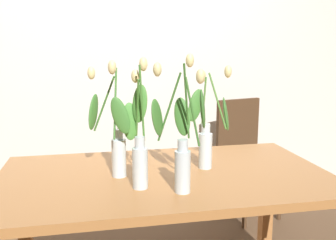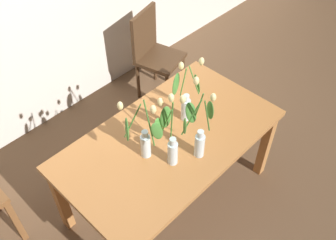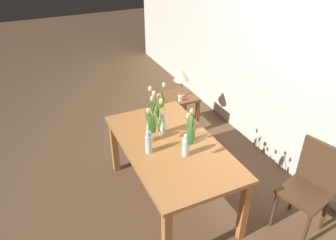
{
  "view_description": "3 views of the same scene",
  "coord_description": "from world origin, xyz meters",
  "px_view_note": "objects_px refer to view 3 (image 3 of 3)",
  "views": [
    {
      "loc": [
        -0.33,
        -1.72,
        1.35
      ],
      "look_at": [
        0.03,
        0.06,
        0.99
      ],
      "focal_mm": 40.34,
      "sensor_mm": 36.0,
      "label": 1
    },
    {
      "loc": [
        -1.28,
        -1.22,
        2.74
      ],
      "look_at": [
        -0.05,
        -0.03,
        0.98
      ],
      "focal_mm": 40.59,
      "sensor_mm": 36.0,
      "label": 2
    },
    {
      "loc": [
        2.37,
        -1.15,
        2.62
      ],
      "look_at": [
        -0.05,
        -0.01,
        1.0
      ],
      "focal_mm": 34.77,
      "sensor_mm": 36.0,
      "label": 3
    }
  ],
  "objects_px": {
    "dining_table": "(171,152)",
    "table_lamp": "(182,76)",
    "tulip_vase_0": "(151,133)",
    "tulip_vase_2": "(161,118)",
    "tulip_vase_1": "(152,125)",
    "dining_chair": "(311,184)",
    "side_table": "(179,103)",
    "tulip_vase_3": "(187,140)",
    "pillar_candle": "(180,98)"
  },
  "relations": [
    {
      "from": "tulip_vase_2",
      "to": "side_table",
      "type": "bearing_deg",
      "value": 143.82
    },
    {
      "from": "tulip_vase_3",
      "to": "table_lamp",
      "type": "relative_size",
      "value": 1.31
    },
    {
      "from": "dining_table",
      "to": "pillar_candle",
      "type": "relative_size",
      "value": 21.33
    },
    {
      "from": "tulip_vase_2",
      "to": "pillar_candle",
      "type": "relative_size",
      "value": 7.37
    },
    {
      "from": "table_lamp",
      "to": "pillar_candle",
      "type": "bearing_deg",
      "value": -31.86
    },
    {
      "from": "dining_table",
      "to": "tulip_vase_2",
      "type": "relative_size",
      "value": 2.89
    },
    {
      "from": "dining_table",
      "to": "table_lamp",
      "type": "distance_m",
      "value": 1.46
    },
    {
      "from": "tulip_vase_3",
      "to": "dining_chair",
      "type": "relative_size",
      "value": 0.56
    },
    {
      "from": "tulip_vase_2",
      "to": "dining_chair",
      "type": "height_order",
      "value": "tulip_vase_2"
    },
    {
      "from": "tulip_vase_1",
      "to": "side_table",
      "type": "bearing_deg",
      "value": 141.76
    },
    {
      "from": "tulip_vase_2",
      "to": "dining_chair",
      "type": "bearing_deg",
      "value": 43.71
    },
    {
      "from": "tulip_vase_2",
      "to": "pillar_candle",
      "type": "distance_m",
      "value": 1.15
    },
    {
      "from": "side_table",
      "to": "pillar_candle",
      "type": "relative_size",
      "value": 7.33
    },
    {
      "from": "dining_chair",
      "to": "pillar_candle",
      "type": "height_order",
      "value": "dining_chair"
    },
    {
      "from": "dining_table",
      "to": "tulip_vase_0",
      "type": "relative_size",
      "value": 2.76
    },
    {
      "from": "dining_table",
      "to": "tulip_vase_1",
      "type": "bearing_deg",
      "value": -136.29
    },
    {
      "from": "tulip_vase_1",
      "to": "tulip_vase_3",
      "type": "distance_m",
      "value": 0.42
    },
    {
      "from": "dining_chair",
      "to": "pillar_candle",
      "type": "bearing_deg",
      "value": -169.13
    },
    {
      "from": "tulip_vase_0",
      "to": "table_lamp",
      "type": "height_order",
      "value": "tulip_vase_0"
    },
    {
      "from": "side_table",
      "to": "pillar_candle",
      "type": "height_order",
      "value": "pillar_candle"
    },
    {
      "from": "tulip_vase_1",
      "to": "table_lamp",
      "type": "height_order",
      "value": "tulip_vase_1"
    },
    {
      "from": "table_lamp",
      "to": "dining_chair",
      "type": "bearing_deg",
      "value": 8.09
    },
    {
      "from": "side_table",
      "to": "dining_chair",
      "type": "bearing_deg",
      "value": 8.6
    },
    {
      "from": "tulip_vase_3",
      "to": "dining_chair",
      "type": "distance_m",
      "value": 1.24
    },
    {
      "from": "dining_chair",
      "to": "tulip_vase_2",
      "type": "bearing_deg",
      "value": -136.29
    },
    {
      "from": "tulip_vase_1",
      "to": "dining_chair",
      "type": "xyz_separation_m",
      "value": [
        1.0,
        1.18,
        -0.4
      ]
    },
    {
      "from": "tulip_vase_0",
      "to": "tulip_vase_2",
      "type": "bearing_deg",
      "value": 140.75
    },
    {
      "from": "side_table",
      "to": "table_lamp",
      "type": "relative_size",
      "value": 1.38
    },
    {
      "from": "tulip_vase_1",
      "to": "dining_chair",
      "type": "height_order",
      "value": "tulip_vase_1"
    },
    {
      "from": "tulip_vase_3",
      "to": "table_lamp",
      "type": "height_order",
      "value": "tulip_vase_3"
    },
    {
      "from": "table_lamp",
      "to": "side_table",
      "type": "bearing_deg",
      "value": -105.45
    },
    {
      "from": "tulip_vase_1",
      "to": "tulip_vase_3",
      "type": "relative_size",
      "value": 1.09
    },
    {
      "from": "tulip_vase_0",
      "to": "pillar_candle",
      "type": "bearing_deg",
      "value": 141.86
    },
    {
      "from": "tulip_vase_1",
      "to": "tulip_vase_2",
      "type": "xyz_separation_m",
      "value": [
        -0.1,
        0.13,
        -0.0
      ]
    },
    {
      "from": "dining_table",
      "to": "table_lamp",
      "type": "bearing_deg",
      "value": 148.81
    },
    {
      "from": "tulip_vase_3",
      "to": "side_table",
      "type": "relative_size",
      "value": 0.95
    },
    {
      "from": "tulip_vase_0",
      "to": "tulip_vase_3",
      "type": "xyz_separation_m",
      "value": [
        0.2,
        0.28,
        -0.04
      ]
    },
    {
      "from": "tulip_vase_2",
      "to": "pillar_candle",
      "type": "height_order",
      "value": "tulip_vase_2"
    },
    {
      "from": "tulip_vase_0",
      "to": "tulip_vase_3",
      "type": "bearing_deg",
      "value": 54.4
    },
    {
      "from": "dining_table",
      "to": "tulip_vase_2",
      "type": "distance_m",
      "value": 0.36
    },
    {
      "from": "dining_chair",
      "to": "side_table",
      "type": "bearing_deg",
      "value": -171.4
    },
    {
      "from": "dining_table",
      "to": "table_lamp",
      "type": "xyz_separation_m",
      "value": [
        -1.24,
        0.75,
        0.21
      ]
    },
    {
      "from": "dining_table",
      "to": "tulip_vase_2",
      "type": "xyz_separation_m",
      "value": [
        -0.24,
        -0.0,
        0.27
      ]
    },
    {
      "from": "tulip_vase_0",
      "to": "tulip_vase_1",
      "type": "relative_size",
      "value": 1.03
    },
    {
      "from": "tulip_vase_0",
      "to": "dining_chair",
      "type": "height_order",
      "value": "tulip_vase_0"
    },
    {
      "from": "tulip_vase_0",
      "to": "tulip_vase_1",
      "type": "height_order",
      "value": "tulip_vase_0"
    },
    {
      "from": "dining_chair",
      "to": "table_lamp",
      "type": "height_order",
      "value": "table_lamp"
    },
    {
      "from": "tulip_vase_0",
      "to": "tulip_vase_1",
      "type": "bearing_deg",
      "value": 153.29
    },
    {
      "from": "tulip_vase_0",
      "to": "tulip_vase_2",
      "type": "xyz_separation_m",
      "value": [
        -0.27,
        0.22,
        -0.03
      ]
    },
    {
      "from": "tulip_vase_0",
      "to": "side_table",
      "type": "relative_size",
      "value": 1.05
    }
  ]
}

